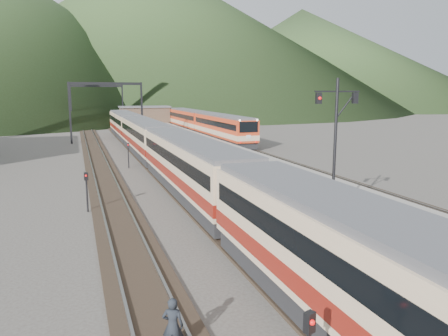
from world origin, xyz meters
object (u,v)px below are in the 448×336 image
object	(u,v)px
main_train	(162,148)
worker	(173,326)
second_train	(203,124)
signal_mast	(336,132)

from	to	relation	value
main_train	worker	distance (m)	26.95
worker	main_train	bearing A→B (deg)	-77.00
second_train	signal_mast	xyz separation A→B (m)	(-7.09, -46.57, 3.01)
main_train	worker	size ratio (longest dim) A/B	50.43
second_train	worker	size ratio (longest dim) A/B	23.99
second_train	signal_mast	world-z (taller)	signal_mast
main_train	worker	world-z (taller)	main_train
signal_mast	worker	distance (m)	12.30
main_train	second_train	bearing A→B (deg)	67.03
second_train	worker	world-z (taller)	second_train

